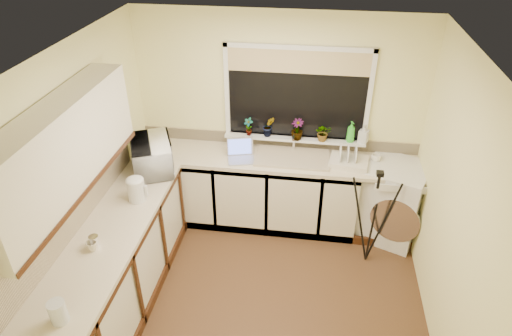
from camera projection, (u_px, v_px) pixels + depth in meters
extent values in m
plane|color=#4F371F|center=(260.00, 295.00, 4.50)|extent=(3.20, 3.20, 0.00)
plane|color=white|center=(261.00, 55.00, 3.21)|extent=(3.20, 3.20, 0.00)
plane|color=#FBF5A7|center=(278.00, 120.00, 5.12)|extent=(3.20, 0.00, 3.20)
plane|color=#FBF5A7|center=(85.00, 180.00, 4.05)|extent=(0.00, 3.00, 3.00)
plane|color=#FBF5A7|center=(454.00, 211.00, 3.66)|extent=(0.00, 3.00, 3.00)
cube|color=silver|center=(246.00, 190.00, 5.32)|extent=(2.55, 0.60, 0.86)
cube|color=silver|center=(117.00, 272.00, 4.18)|extent=(0.54, 2.40, 0.86)
cube|color=beige|center=(274.00, 159.00, 5.05)|extent=(3.20, 0.60, 0.04)
cube|color=beige|center=(109.00, 234.00, 3.94)|extent=(0.60, 2.40, 0.04)
cube|color=silver|center=(61.00, 151.00, 3.35)|extent=(0.28, 1.90, 0.70)
cube|color=beige|center=(72.00, 209.00, 3.85)|extent=(0.02, 2.40, 0.45)
cube|color=beige|center=(277.00, 140.00, 5.24)|extent=(3.20, 0.02, 0.14)
cube|color=black|center=(297.00, 94.00, 4.91)|extent=(1.50, 0.02, 1.00)
cube|color=tan|center=(298.00, 62.00, 4.69)|extent=(1.50, 0.02, 0.25)
cube|color=white|center=(294.00, 138.00, 5.13)|extent=(1.60, 0.14, 0.03)
cube|color=tan|center=(292.00, 158.00, 5.00)|extent=(0.82, 0.46, 0.03)
cylinder|color=silver|center=(294.00, 142.00, 5.10)|extent=(0.03, 0.03, 0.24)
cube|color=silver|center=(392.00, 201.00, 5.08)|extent=(0.83, 0.82, 0.91)
cube|color=#A1A0A8|center=(241.00, 160.00, 4.97)|extent=(0.33, 0.28, 0.02)
cube|color=#566FEB|center=(240.00, 146.00, 5.02)|extent=(0.30, 0.13, 0.20)
cylinder|color=silver|center=(136.00, 190.00, 4.29)|extent=(0.17, 0.17, 0.22)
cube|color=beige|center=(349.00, 162.00, 4.89)|extent=(0.45, 0.36, 0.06)
cylinder|color=silver|center=(58.00, 312.00, 3.08)|extent=(0.12, 0.12, 0.18)
cylinder|color=white|center=(94.00, 242.00, 3.75)|extent=(0.08, 0.08, 0.11)
imported|color=white|center=(152.00, 156.00, 4.74)|extent=(0.62, 0.71, 0.33)
imported|color=#999999|center=(249.00, 127.00, 5.12)|extent=(0.13, 0.12, 0.21)
imported|color=#999999|center=(269.00, 126.00, 5.09)|extent=(0.16, 0.14, 0.24)
imported|color=#999999|center=(297.00, 129.00, 5.02)|extent=(0.17, 0.17, 0.24)
imported|color=#999999|center=(323.00, 133.00, 5.01)|extent=(0.20, 0.18, 0.20)
imported|color=green|center=(351.00, 132.00, 4.98)|extent=(0.12, 0.12, 0.24)
imported|color=#999999|center=(364.00, 133.00, 4.97)|extent=(0.13, 0.13, 0.21)
imported|color=white|center=(376.00, 158.00, 4.95)|extent=(0.13, 0.13, 0.08)
imported|color=beige|center=(92.00, 246.00, 3.72)|extent=(0.11, 0.11, 0.09)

